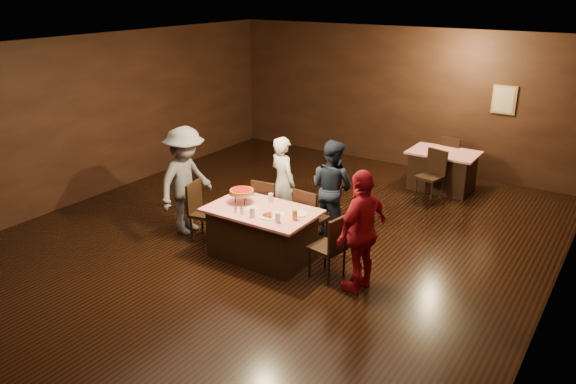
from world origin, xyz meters
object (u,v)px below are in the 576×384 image
object	(u,v)px
glass_front_left	(252,212)
glass_front_right	(278,217)
chair_end_right	(327,246)
diner_navy_hoodie	(332,188)
glass_back	(271,198)
pizza_stand	(242,191)
chair_end_left	(205,212)
chair_back_far	(452,159)
chair_far_left	(269,206)
chair_far_right	(312,217)
plate_empty	(299,214)
glass_amber	(295,215)
main_table	(262,234)
chair_back_near	(430,176)
back_table	(442,171)
diner_red_shirt	(362,231)
diner_grey_knit	(186,181)
diner_white_jacket	(283,182)

from	to	relation	value
glass_front_left	glass_front_right	size ratio (longest dim) A/B	1.00
chair_end_right	diner_navy_hoodie	bearing A→B (deg)	-142.85
chair_end_right	glass_back	xyz separation A→B (m)	(-1.15, 0.30, 0.37)
pizza_stand	diner_navy_hoodie	bearing A→B (deg)	56.93
diner_navy_hoodie	glass_front_left	bearing A→B (deg)	85.82
chair_end_left	chair_back_far	distance (m)	5.46
chair_back_far	chair_far_left	bearing A→B (deg)	75.20
chair_far_right	plate_empty	size ratio (longest dim) A/B	3.80
chair_far_left	glass_amber	distance (m)	1.33
chair_far_left	chair_end_right	bearing A→B (deg)	147.33
chair_far_left	chair_end_left	bearing A→B (deg)	40.87
main_table	chair_back_near	world-z (taller)	chair_back_near
back_table	chair_far_left	size ratio (longest dim) A/B	1.37
chair_far_left	chair_back_near	bearing A→B (deg)	-125.76
glass_front_left	glass_front_right	world-z (taller)	same
back_table	glass_front_right	bearing A→B (deg)	-99.80
chair_far_right	plate_empty	world-z (taller)	chair_far_right
chair_end_right	glass_front_left	world-z (taller)	chair_end_right
back_table	chair_far_left	distance (m)	3.94
chair_far_right	chair_end_left	world-z (taller)	same
chair_end_right	glass_amber	bearing A→B (deg)	-74.17
chair_far_right	chair_end_left	bearing A→B (deg)	30.72
main_table	chair_back_near	bearing A→B (deg)	71.13
pizza_stand	back_table	bearing A→B (deg)	69.03
back_table	glass_front_left	world-z (taller)	glass_front_left
diner_red_shirt	pizza_stand	size ratio (longest dim) A/B	4.42
glass_front_right	glass_amber	world-z (taller)	same
diner_grey_knit	glass_back	size ratio (longest dim) A/B	12.62
chair_back_far	pizza_stand	world-z (taller)	pizza_stand
diner_white_jacket	diner_navy_hoodie	world-z (taller)	diner_navy_hoodie
chair_back_near	pizza_stand	size ratio (longest dim) A/B	2.50
diner_navy_hoodie	glass_back	bearing A→B (deg)	73.85
chair_end_right	pizza_stand	bearing A→B (deg)	-81.79
glass_front_right	diner_grey_knit	bearing A→B (deg)	170.54
diner_grey_knit	diner_red_shirt	world-z (taller)	diner_grey_knit
diner_navy_hoodie	diner_red_shirt	xyz separation A→B (m)	(1.19, -1.34, 0.05)
chair_end_left	glass_front_right	bearing A→B (deg)	-110.59
chair_back_near	diner_grey_knit	xyz separation A→B (m)	(-2.80, -3.55, 0.41)
diner_red_shirt	plate_empty	bearing A→B (deg)	-90.04
chair_far_right	chair_end_right	world-z (taller)	same
main_table	chair_back_far	distance (m)	5.09
chair_end_right	diner_grey_knit	xyz separation A→B (m)	(-2.66, 0.08, 0.41)
chair_back_far	diner_navy_hoodie	xyz separation A→B (m)	(-0.82, -3.62, 0.31)
diner_grey_knit	glass_back	bearing A→B (deg)	-84.91
back_table	diner_red_shirt	world-z (taller)	diner_red_shirt
chair_far_left	glass_front_left	distance (m)	1.20
main_table	chair_back_near	xyz separation A→B (m)	(1.24, 3.63, 0.09)
diner_grey_knit	glass_amber	xyz separation A→B (m)	(2.16, -0.13, -0.04)
chair_far_left	chair_back_far	xyz separation A→B (m)	(1.64, 4.18, 0.00)
glass_front_right	glass_front_left	bearing A→B (deg)	-172.87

